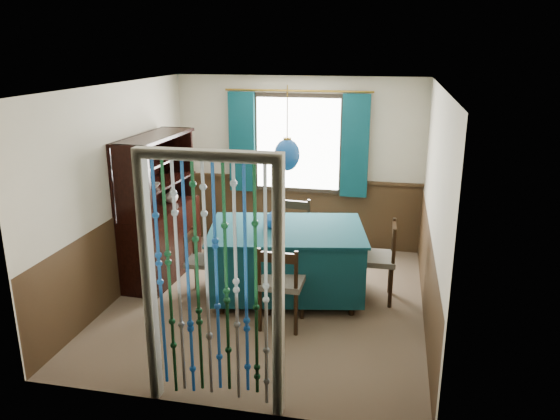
% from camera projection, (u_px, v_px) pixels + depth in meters
% --- Properties ---
extents(floor, '(4.00, 4.00, 0.00)m').
position_uv_depth(floor, '(268.00, 302.00, 6.46)').
color(floor, brown).
rests_on(floor, ground).
extents(ceiling, '(4.00, 4.00, 0.00)m').
position_uv_depth(ceiling, '(267.00, 86.00, 5.73)').
color(ceiling, silver).
rests_on(ceiling, ground).
extents(wall_back, '(3.60, 0.00, 3.60)m').
position_uv_depth(wall_back, '(298.00, 163.00, 7.96)').
color(wall_back, '#C0B69D').
rests_on(wall_back, ground).
extents(wall_front, '(3.60, 0.00, 3.60)m').
position_uv_depth(wall_front, '(209.00, 270.00, 4.22)').
color(wall_front, '#C0B69D').
rests_on(wall_front, ground).
extents(wall_left, '(0.00, 4.00, 4.00)m').
position_uv_depth(wall_left, '(119.00, 192.00, 6.45)').
color(wall_left, '#C0B69D').
rests_on(wall_left, ground).
extents(wall_right, '(0.00, 4.00, 4.00)m').
position_uv_depth(wall_right, '(434.00, 210.00, 5.74)').
color(wall_right, '#C0B69D').
rests_on(wall_right, ground).
extents(wainscot_back, '(3.60, 0.00, 3.60)m').
position_uv_depth(wainscot_back, '(298.00, 213.00, 8.17)').
color(wainscot_back, '#392716').
rests_on(wainscot_back, ground).
extents(wainscot_front, '(3.60, 0.00, 3.60)m').
position_uv_depth(wainscot_front, '(213.00, 354.00, 4.45)').
color(wainscot_front, '#392716').
rests_on(wainscot_front, ground).
extents(wainscot_left, '(0.00, 4.00, 4.00)m').
position_uv_depth(wainscot_left, '(126.00, 251.00, 6.66)').
color(wainscot_left, '#392716').
rests_on(wainscot_left, ground).
extents(wainscot_right, '(0.00, 4.00, 4.00)m').
position_uv_depth(wainscot_right, '(427.00, 275.00, 5.96)').
color(wainscot_right, '#392716').
rests_on(wainscot_right, ground).
extents(window, '(1.32, 0.12, 1.42)m').
position_uv_depth(window, '(298.00, 144.00, 7.83)').
color(window, black).
rests_on(window, wall_back).
extents(doorway, '(1.16, 0.12, 2.18)m').
position_uv_depth(doorway, '(212.00, 290.00, 4.34)').
color(doorway, silver).
rests_on(doorway, ground).
extents(dining_table, '(1.99, 1.54, 0.86)m').
position_uv_depth(dining_table, '(287.00, 258.00, 6.46)').
color(dining_table, '#0B343D').
rests_on(dining_table, floor).
extents(chair_near, '(0.47, 0.45, 0.94)m').
position_uv_depth(chair_near, '(281.00, 283.00, 5.76)').
color(chair_near, black).
rests_on(chair_near, floor).
extents(chair_far, '(0.52, 0.50, 0.96)m').
position_uv_depth(chair_far, '(291.00, 235.00, 7.19)').
color(chair_far, black).
rests_on(chair_far, floor).
extents(chair_left, '(0.41, 0.42, 0.81)m').
position_uv_depth(chair_left, '(201.00, 261.00, 6.53)').
color(chair_left, black).
rests_on(chair_left, floor).
extents(chair_right, '(0.46, 0.49, 0.96)m').
position_uv_depth(chair_right, '(378.00, 259.00, 6.39)').
color(chair_right, black).
rests_on(chair_right, floor).
extents(sideboard, '(0.56, 1.44, 1.85)m').
position_uv_depth(sideboard, '(160.00, 229.00, 7.02)').
color(sideboard, black).
rests_on(sideboard, floor).
extents(pendant_lamp, '(0.29, 0.29, 0.94)m').
position_uv_depth(pendant_lamp, '(287.00, 154.00, 6.09)').
color(pendant_lamp, olive).
rests_on(pendant_lamp, ceiling).
extents(vase_table, '(0.26, 0.26, 0.22)m').
position_uv_depth(vase_table, '(274.00, 218.00, 6.36)').
color(vase_table, '#14468D').
rests_on(vase_table, dining_table).
extents(bowl_shelf, '(0.28, 0.28, 0.05)m').
position_uv_depth(bowl_shelf, '(152.00, 185.00, 6.55)').
color(bowl_shelf, beige).
rests_on(bowl_shelf, sideboard).
extents(vase_sideboard, '(0.24, 0.24, 0.20)m').
position_uv_depth(vase_sideboard, '(171.00, 195.00, 7.15)').
color(vase_sideboard, beige).
rests_on(vase_sideboard, sideboard).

